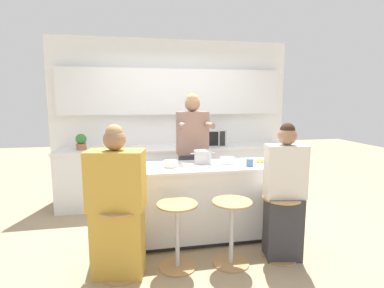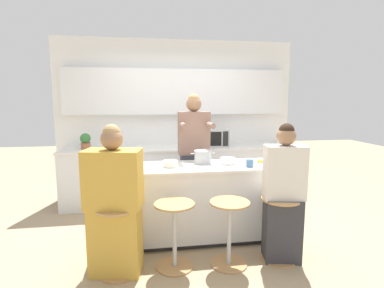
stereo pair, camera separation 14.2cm
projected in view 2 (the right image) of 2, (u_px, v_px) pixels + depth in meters
name	position (u px, v px, depth m)	size (l,w,h in m)	color
ground_plane	(193.00, 238.00, 3.70)	(16.00, 16.00, 0.00)	tan
wall_back	(178.00, 109.00, 5.16)	(4.06, 0.22, 2.70)	white
back_counter	(180.00, 174.00, 5.00)	(3.76, 0.68, 0.93)	silver
kitchen_island	(193.00, 202.00, 3.63)	(2.09, 0.65, 0.92)	black
bar_stool_leftmost	(118.00, 235.00, 2.90)	(0.41, 0.41, 0.68)	tan
bar_stool_center_left	(175.00, 230.00, 3.01)	(0.41, 0.41, 0.68)	tan
bar_stool_center_right	(229.00, 228.00, 3.06)	(0.41, 0.41, 0.68)	tan
bar_stool_rightmost	(280.00, 224.00, 3.16)	(0.41, 0.41, 0.68)	tan
person_cooking	(194.00, 159.00, 4.10)	(0.42, 0.54, 1.78)	#383842
person_wrapped_blanket	(114.00, 206.00, 2.86)	(0.57, 0.38, 1.48)	gold
person_seated_near	(283.00, 199.00, 3.12)	(0.44, 0.33, 1.46)	#333338
cooking_pot	(203.00, 157.00, 3.68)	(0.31, 0.22, 0.16)	#B7BABC
fruit_bowl	(170.00, 164.00, 3.49)	(0.17, 0.17, 0.08)	silver
mixing_bowl_steel	(228.00, 161.00, 3.64)	(0.18, 0.18, 0.08)	white
coffee_cup_near	(128.00, 163.00, 3.49)	(0.11, 0.07, 0.09)	#4C7099
coffee_cup_far	(250.00, 163.00, 3.49)	(0.12, 0.09, 0.09)	#4C7099
banana_bunch	(261.00, 161.00, 3.71)	(0.15, 0.11, 0.05)	yellow
microwave	(213.00, 138.00, 4.94)	(0.49, 0.33, 0.30)	#B2B5B7
potted_plant	(85.00, 141.00, 4.69)	(0.16, 0.16, 0.25)	#A86042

